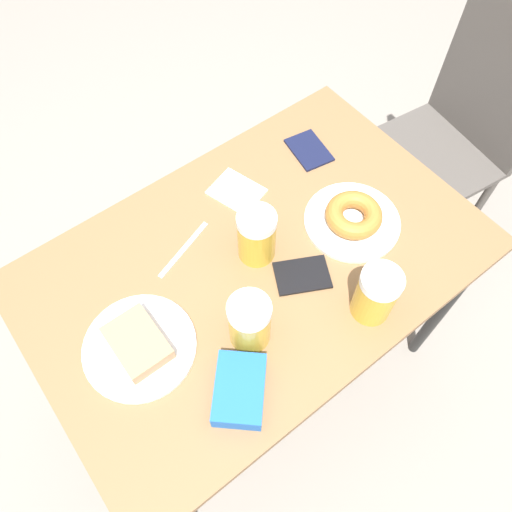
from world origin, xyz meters
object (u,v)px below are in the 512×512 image
object	(u,v)px
beer_mug_center	(250,322)
chair	(460,125)
plate_with_cake	(139,345)
napkin_folded	(237,191)
passport_far_edge	(302,275)
passport_near_edge	(309,150)
plate_with_donut	(353,217)
fork	(184,249)
beer_mug_left	(376,294)
beer_mug_right	(257,236)
blue_pouch	(240,390)

from	to	relation	value
beer_mug_center	chair	bearing A→B (deg)	102.00
plate_with_cake	napkin_folded	size ratio (longest dim) A/B	1.61
passport_far_edge	passport_near_edge	bearing A→B (deg)	136.97
plate_with_donut	fork	size ratio (longest dim) A/B	1.35
beer_mug_left	plate_with_donut	bearing A→B (deg)	146.44
beer_mug_left	passport_near_edge	xyz separation A→B (m)	(-0.44, 0.20, -0.07)
plate_with_cake	fork	size ratio (longest dim) A/B	1.39
passport_far_edge	beer_mug_right	bearing A→B (deg)	-159.10
beer_mug_center	passport_far_edge	xyz separation A→B (m)	(-0.04, 0.19, -0.07)
plate_with_cake	blue_pouch	xyz separation A→B (m)	(0.21, 0.11, 0.01)
beer_mug_left	beer_mug_right	world-z (taller)	same
beer_mug_right	passport_near_edge	size ratio (longest dim) A/B	1.03
passport_near_edge	chair	bearing A→B (deg)	79.80
fork	passport_far_edge	world-z (taller)	passport_far_edge
beer_mug_right	passport_near_edge	xyz separation A→B (m)	(-0.17, 0.31, -0.07)
plate_with_cake	passport_far_edge	size ratio (longest dim) A/B	1.61
plate_with_donut	fork	bearing A→B (deg)	-116.60
plate_with_donut	passport_far_edge	bearing A→B (deg)	-78.38
beer_mug_center	plate_with_donut	bearing A→B (deg)	102.32
chair	napkin_folded	bearing A→B (deg)	-90.50
passport_far_edge	beer_mug_center	bearing A→B (deg)	-76.96
chair	passport_near_edge	bearing A→B (deg)	-92.96
plate_with_cake	beer_mug_center	size ratio (longest dim) A/B	1.70
plate_with_cake	fork	xyz separation A→B (m)	(-0.15, 0.21, -0.01)
plate_with_donut	napkin_folded	xyz separation A→B (m)	(-0.25, -0.17, -0.02)
beer_mug_left	beer_mug_center	size ratio (longest dim) A/B	1.00
beer_mug_center	fork	distance (m)	0.28
chair	beer_mug_left	size ratio (longest dim) A/B	6.62
fork	napkin_folded	bearing A→B (deg)	107.19
plate_with_cake	passport_near_edge	size ratio (longest dim) A/B	1.76
chair	beer_mug_left	xyz separation A→B (m)	(0.34, -0.79, 0.25)
plate_with_cake	beer_mug_right	bearing A→B (deg)	96.13
plate_with_donut	chair	bearing A→B (deg)	101.82
plate_with_donut	beer_mug_center	bearing A→B (deg)	-77.68
beer_mug_right	fork	size ratio (longest dim) A/B	0.82
plate_with_cake	blue_pouch	size ratio (longest dim) A/B	1.42
fork	blue_pouch	world-z (taller)	blue_pouch
plate_with_donut	blue_pouch	distance (m)	0.51
passport_far_edge	blue_pouch	xyz separation A→B (m)	(0.13, -0.28, 0.02)
passport_near_edge	beer_mug_left	bearing A→B (deg)	-24.43
chair	fork	bearing A→B (deg)	-85.51
fork	plate_with_donut	bearing A→B (deg)	63.40
plate_with_donut	plate_with_cake	bearing A→B (deg)	-93.79
fork	passport_near_edge	distance (m)	0.45
plate_with_donut	beer_mug_left	size ratio (longest dim) A/B	1.66
blue_pouch	beer_mug_left	bearing A→B (deg)	85.95
beer_mug_right	fork	world-z (taller)	beer_mug_right
fork	blue_pouch	bearing A→B (deg)	-15.41
napkin_folded	fork	size ratio (longest dim) A/B	0.87
plate_with_cake	beer_mug_center	world-z (taller)	beer_mug_center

